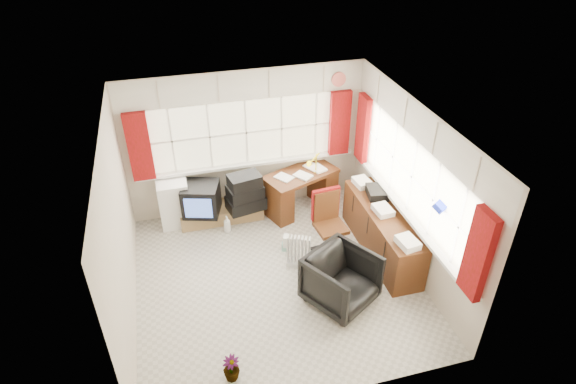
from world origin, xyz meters
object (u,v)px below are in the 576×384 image
credenza (382,231)px  tv_bench (221,212)px  crt_tv (201,199)px  mini_fridge (174,202)px  desk_lamp (316,159)px  task_chair (328,221)px  radiator (298,254)px  office_chair (341,280)px  desk (301,189)px

credenza → tv_bench: (-2.28, 1.52, -0.26)m
tv_bench → crt_tv: (-0.32, -0.09, 0.39)m
tv_bench → mini_fridge: size_ratio=1.69×
desk_lamp → task_chair: size_ratio=0.34×
credenza → radiator: bearing=179.6°
desk_lamp → office_chair: desk_lamp is taller
task_chair → mini_fridge: 2.62m
desk_lamp → mini_fridge: desk_lamp is taller
office_chair → desk_lamp: bearing=49.7°
desk → radiator: size_ratio=2.59×
crt_tv → mini_fridge: (-0.44, 0.17, -0.10)m
office_chair → mini_fridge: mini_fridge is taller
desk_lamp → tv_bench: bearing=176.7°
task_chair → tv_bench: (-1.47, 1.28, -0.45)m
office_chair → tv_bench: office_chair is taller
desk → mini_fridge: (-2.16, 0.15, 0.01)m
radiator → credenza: size_ratio=0.27×
crt_tv → mini_fridge: 0.48m
radiator → desk: bearing=72.5°
task_chair → radiator: 0.68m
task_chair → crt_tv: 2.15m
credenza → tv_bench: credenza is taller
office_chair → tv_bench: bearing=87.5°
mini_fridge → tv_bench: bearing=-6.0°
radiator → credenza: (1.33, -0.01, 0.17)m
desk → mini_fridge: size_ratio=1.70×
credenza → mini_fridge: size_ratio=2.42×
office_chair → mini_fridge: bearing=98.8°
task_chair → credenza: size_ratio=0.55×
tv_bench → desk: bearing=-2.8°
office_chair → credenza: size_ratio=0.43×
tv_bench → crt_tv: 0.51m
desk → tv_bench: 1.43m
desk_lamp → mini_fridge: size_ratio=0.45×
office_chair → crt_tv: bearing=94.1°
radiator → mini_fridge: 2.34m
task_chair → tv_bench: 2.00m
mini_fridge → desk: bearing=-3.9°
credenza → crt_tv: 2.97m
desk_lamp → radiator: size_ratio=0.69×
credenza → crt_tv: size_ratio=2.84×
crt_tv → credenza: bearing=-28.8°
desk → crt_tv: size_ratio=1.99×
desk_lamp → office_chair: 2.37m
desk → desk_lamp: 0.64m
radiator → desk_lamp: bearing=63.3°
office_chair → crt_tv: size_ratio=1.21×
radiator → task_chair: bearing=23.2°
office_chair → mini_fridge: 3.19m
desk_lamp → office_chair: bearing=-99.0°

